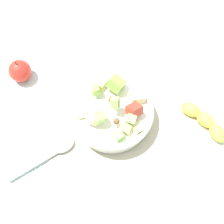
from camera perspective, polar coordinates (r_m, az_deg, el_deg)
ground_plane at (r=0.77m, az=0.85°, el=-1.75°), size 2.40×2.40×0.00m
placemat at (r=0.77m, az=0.86°, el=-1.66°), size 0.42×0.37×0.01m
salad_bowl at (r=0.74m, az=0.07°, el=-0.16°), size 0.22×0.22×0.11m
serving_spoon at (r=0.74m, az=-11.97°, el=-7.99°), size 0.19×0.04×0.01m
whole_apple at (r=0.85m, az=-18.06°, el=7.88°), size 0.06×0.06×0.08m
banana_whole at (r=0.79m, az=18.15°, el=-1.67°), size 0.06×0.15×0.04m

